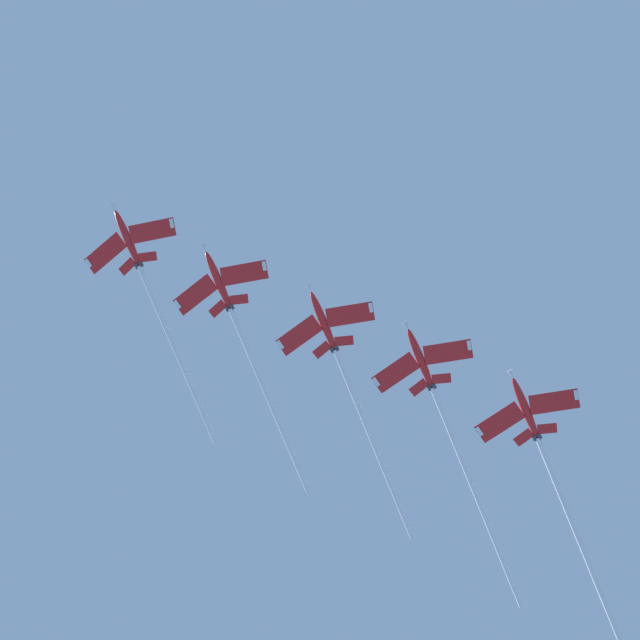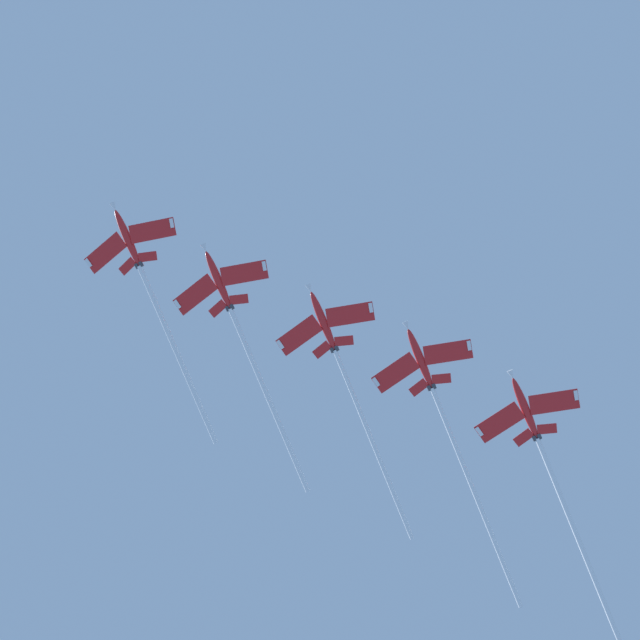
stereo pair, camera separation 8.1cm
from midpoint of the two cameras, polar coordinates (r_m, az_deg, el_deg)
name	(u,v)px [view 2 (the right image)]	position (r m, az deg, el deg)	size (l,w,h in m)	color
jet_lead	(151,293)	(176.31, -10.78, 1.71)	(19.63, 46.85, 20.23)	red
jet_second	(241,335)	(171.51, -5.08, -0.94)	(19.70, 47.99, 19.22)	red
jet_third	(343,371)	(169.04, 1.50, -3.28)	(19.76, 48.59, 19.36)	red
jet_fourth	(445,420)	(169.73, 8.02, -6.40)	(19.76, 53.51, 22.08)	red
jet_fifth	(550,470)	(171.52, 14.53, -9.28)	(19.76, 51.25, 21.00)	red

